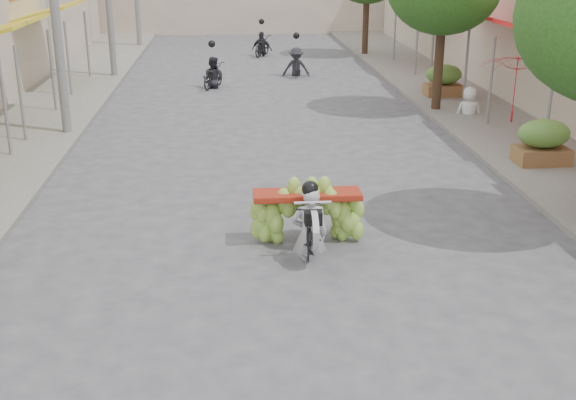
# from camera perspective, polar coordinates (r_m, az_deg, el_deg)

# --- Properties ---
(ground) EXTENTS (120.00, 120.00, 0.00)m
(ground) POSITION_cam_1_polar(r_m,az_deg,el_deg) (9.08, 2.44, -13.36)
(ground) COLOR #555459
(ground) RESTS_ON ground
(sidewalk_left) EXTENTS (4.00, 60.00, 0.12)m
(sidewalk_left) POSITION_cam_1_polar(r_m,az_deg,el_deg) (23.84, -19.38, 6.67)
(sidewalk_left) COLOR gray
(sidewalk_left) RESTS_ON ground
(sidewalk_right) EXTENTS (4.00, 60.00, 0.12)m
(sidewalk_right) POSITION_cam_1_polar(r_m,az_deg,el_deg) (24.43, 14.57, 7.44)
(sidewalk_right) COLOR gray
(sidewalk_right) RESTS_ON ground
(produce_crate_mid) EXTENTS (1.20, 0.88, 1.16)m
(produce_crate_mid) POSITION_cam_1_polar(r_m,az_deg,el_deg) (17.66, 19.53, 4.61)
(produce_crate_mid) COLOR brown
(produce_crate_mid) RESTS_ON ground
(produce_crate_far) EXTENTS (1.20, 0.88, 1.16)m
(produce_crate_far) POSITION_cam_1_polar(r_m,az_deg,el_deg) (24.99, 12.20, 9.42)
(produce_crate_far) COLOR brown
(produce_crate_far) RESTS_ON ground
(banana_motorbike) EXTENTS (2.20, 1.79, 2.13)m
(banana_motorbike) POSITION_cam_1_polar(r_m,az_deg,el_deg) (12.22, 1.62, -0.65)
(banana_motorbike) COLOR black
(banana_motorbike) RESTS_ON ground
(market_umbrella) EXTENTS (2.32, 2.32, 1.68)m
(market_umbrella) POSITION_cam_1_polar(r_m,az_deg,el_deg) (18.52, 17.84, 10.92)
(market_umbrella) COLOR #B4181C
(market_umbrella) RESTS_ON ground
(pedestrian) EXTENTS (0.82, 0.52, 1.60)m
(pedestrian) POSITION_cam_1_polar(r_m,az_deg,el_deg) (22.39, 14.23, 8.65)
(pedestrian) COLOR white
(pedestrian) RESTS_ON ground
(bg_motorbike_a) EXTENTS (1.11, 1.68, 1.95)m
(bg_motorbike_a) POSITION_cam_1_polar(r_m,az_deg,el_deg) (26.54, -5.98, 10.40)
(bg_motorbike_a) COLOR black
(bg_motorbike_a) RESTS_ON ground
(bg_motorbike_b) EXTENTS (1.11, 1.68, 1.95)m
(bg_motorbike_b) POSITION_cam_1_polar(r_m,az_deg,el_deg) (28.80, 0.65, 11.42)
(bg_motorbike_b) COLOR black
(bg_motorbike_b) RESTS_ON ground
(bg_motorbike_c) EXTENTS (1.19, 1.76, 1.95)m
(bg_motorbike_c) POSITION_cam_1_polar(r_m,az_deg,el_deg) (34.18, -2.09, 12.60)
(bg_motorbike_c) COLOR black
(bg_motorbike_c) RESTS_ON ground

